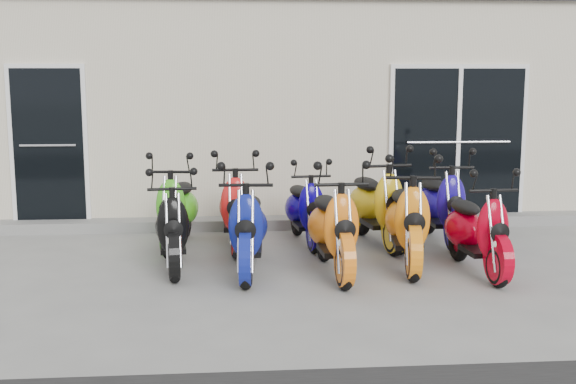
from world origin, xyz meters
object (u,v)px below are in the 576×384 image
Objects in this scene: scooter_front_black at (172,217)px; scooter_front_orange_a at (333,216)px; scooter_front_red at (478,219)px; scooter_back_green at (177,198)px; scooter_front_blue at (248,216)px; scooter_back_blue at (305,200)px; scooter_back_yellow at (377,194)px; scooter_front_orange_b at (408,209)px; scooter_back_extra at (441,194)px; scooter_back_red at (235,197)px.

scooter_front_black is 1.80m from scooter_front_orange_a.
scooter_front_red is 3.66m from scooter_back_green.
scooter_front_blue is 1.54m from scooter_back_green.
scooter_front_red is 2.32m from scooter_back_blue.
scooter_back_yellow reaches higher than scooter_back_blue.
scooter_back_blue is (-1.03, 1.22, -0.10)m from scooter_front_orange_b.
scooter_front_blue is 1.03× the size of scooter_back_green.
scooter_back_extra reaches higher than scooter_back_blue.
scooter_back_green is 0.95× the size of scooter_back_yellow.
scooter_back_red is at bearing 179.42° from scooter_back_blue.
scooter_back_yellow reaches higher than scooter_front_red.
scooter_front_red is (0.70, -0.32, -0.06)m from scooter_front_orange_b.
scooter_front_blue is 2.08m from scooter_back_yellow.
scooter_back_yellow is (-0.82, 1.42, 0.06)m from scooter_front_red.
scooter_back_green is at bearing 179.44° from scooter_back_extra.
scooter_front_black is at bearing -125.42° from scooter_back_red.
scooter_back_green is 2.53m from scooter_back_yellow.
scooter_front_orange_a is at bearing -139.77° from scooter_back_extra.
scooter_front_black reaches higher than scooter_back_blue.
scooter_back_extra is (0.85, 0.03, -0.02)m from scooter_back_yellow.
scooter_back_extra is (1.76, -0.09, 0.07)m from scooter_back_blue.
scooter_back_extra reaches higher than scooter_back_green.
scooter_back_red is (-1.92, 1.13, -0.03)m from scooter_front_orange_b.
scooter_back_blue is at bearing 64.39° from scooter_front_blue.
scooter_back_blue is (1.62, 0.07, -0.06)m from scooter_back_green.
scooter_front_blue is 1.06× the size of scooter_front_red.
scooter_back_yellow is at bearing 5.24° from scooter_back_green.
scooter_front_orange_a is (1.76, -0.36, 0.05)m from scooter_front_black.
scooter_front_blue is 2.82m from scooter_back_extra.
scooter_front_orange_b is 1.06× the size of scooter_back_green.
scooter_back_blue is 1.76m from scooter_back_extra.
scooter_back_extra is at bearing 11.07° from scooter_front_black.
scooter_front_orange_b reaches higher than scooter_front_orange_a.
scooter_back_yellow is at bearing 40.27° from scooter_front_blue.
scooter_front_blue is at bearing -50.02° from scooter_back_green.
scooter_back_red is 1.12× the size of scooter_back_blue.
scooter_front_blue is 1.01× the size of scooter_back_red.
scooter_front_red is 0.92× the size of scooter_back_yellow.
scooter_back_red is 1.00× the size of scooter_back_extra.
scooter_front_orange_b is 1.17× the size of scooter_back_blue.
scooter_back_red is (-2.62, 1.45, 0.03)m from scooter_front_red.
scooter_front_orange_a is 1.54m from scooter_back_yellow.
scooter_back_red is at bearing 49.19° from scooter_front_black.
scooter_back_green is at bearing 170.39° from scooter_back_yellow.
scooter_front_orange_b is 1.01× the size of scooter_back_yellow.
scooter_front_blue is at bearing -152.23° from scooter_back_yellow.
scooter_back_extra is at bearing 37.63° from scooter_front_orange_a.
scooter_back_blue is at bearing 137.49° from scooter_front_orange_b.
scooter_front_orange_b is (2.64, -0.12, 0.07)m from scooter_front_black.
scooter_back_yellow is (2.51, 0.98, 0.06)m from scooter_front_black.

